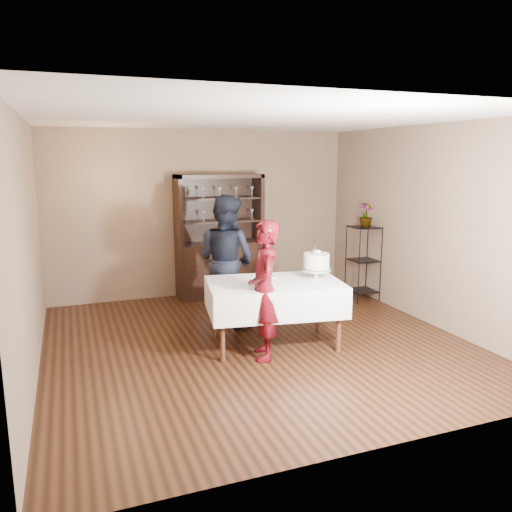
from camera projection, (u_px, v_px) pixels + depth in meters
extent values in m
plane|color=black|center=(257.00, 342.00, 6.20)|extent=(5.00, 5.00, 0.00)
plane|color=white|center=(257.00, 118.00, 5.68)|extent=(5.00, 5.00, 0.00)
cube|color=brown|center=(203.00, 214.00, 8.24)|extent=(5.00, 0.02, 2.70)
cube|color=brown|center=(27.00, 248.00, 5.08)|extent=(0.02, 5.00, 2.70)
cube|color=brown|center=(428.00, 225.00, 6.81)|extent=(0.02, 5.00, 2.70)
cube|color=black|center=(220.00, 269.00, 8.24)|extent=(1.40, 0.48, 0.90)
cube|color=black|center=(215.00, 207.00, 8.25)|extent=(1.40, 0.03, 1.10)
cube|color=black|center=(219.00, 176.00, 7.95)|extent=(1.40, 0.48, 0.06)
cube|color=black|center=(219.00, 221.00, 8.09)|extent=(1.28, 0.42, 0.02)
cube|color=black|center=(219.00, 198.00, 8.02)|extent=(1.28, 0.42, 0.02)
cylinder|color=black|center=(359.00, 267.00, 7.73)|extent=(0.02, 0.02, 1.20)
cylinder|color=black|center=(381.00, 265.00, 7.87)|extent=(0.02, 0.02, 1.20)
cylinder|color=black|center=(346.00, 262.00, 8.09)|extent=(0.02, 0.02, 1.20)
cylinder|color=black|center=(367.00, 260.00, 8.23)|extent=(0.02, 0.02, 1.20)
cube|color=black|center=(362.00, 290.00, 8.07)|extent=(0.40, 0.40, 0.02)
cube|color=black|center=(363.00, 260.00, 7.97)|extent=(0.40, 0.40, 0.01)
cube|color=black|center=(365.00, 227.00, 7.87)|extent=(0.40, 0.40, 0.02)
cube|color=silver|center=(274.00, 297.00, 6.01)|extent=(1.73, 1.22, 0.37)
cylinder|color=#462719|center=(222.00, 329.00, 5.55)|extent=(0.06, 0.06, 0.76)
cylinder|color=#462719|center=(339.00, 321.00, 5.82)|extent=(0.06, 0.06, 0.76)
cylinder|color=#462719|center=(214.00, 309.00, 6.28)|extent=(0.06, 0.06, 0.76)
cylinder|color=#462719|center=(318.00, 303.00, 6.55)|extent=(0.06, 0.06, 0.76)
imported|color=#330404|center=(264.00, 290.00, 5.60)|extent=(0.51, 0.66, 1.59)
imported|color=black|center=(226.00, 260.00, 6.77)|extent=(1.05, 1.10, 1.78)
cylinder|color=white|center=(316.00, 278.00, 6.15)|extent=(0.20, 0.20, 0.01)
cylinder|color=white|center=(316.00, 274.00, 6.14)|extent=(0.05, 0.05, 0.10)
cylinder|color=white|center=(316.00, 270.00, 6.13)|extent=(0.36, 0.36, 0.01)
cylinder|color=#426530|center=(316.00, 269.00, 6.12)|extent=(0.35, 0.35, 0.02)
cylinder|color=silver|center=(316.00, 261.00, 6.11)|extent=(0.38, 0.38, 0.20)
sphere|color=#5065AC|center=(319.00, 252.00, 6.10)|extent=(0.02, 0.02, 0.02)
cube|color=silver|center=(315.00, 248.00, 6.04)|extent=(0.02, 0.02, 0.14)
cube|color=black|center=(315.00, 242.00, 6.03)|extent=(0.03, 0.02, 0.05)
cylinder|color=white|center=(261.00, 285.00, 5.79)|extent=(0.23, 0.23, 0.01)
cylinder|color=white|center=(269.00, 277.00, 6.18)|extent=(0.23, 0.23, 0.01)
imported|color=#426530|center=(366.00, 215.00, 7.80)|extent=(0.21, 0.21, 0.37)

